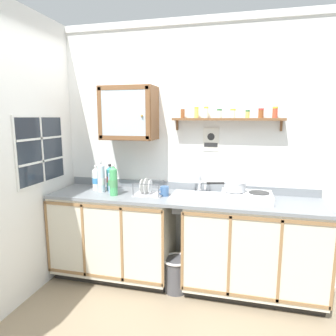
{
  "coord_description": "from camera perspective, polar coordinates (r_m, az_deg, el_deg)",
  "views": [
    {
      "loc": [
        0.55,
        -2.42,
        1.68
      ],
      "look_at": [
        -0.16,
        0.45,
        1.17
      ],
      "focal_mm": 31.75,
      "sensor_mm": 36.0,
      "label": 1
    }
  ],
  "objects": [
    {
      "name": "lower_cabinet_run_right",
      "position": [
        3.02,
        15.93,
        -14.72
      ],
      "size": [
        1.27,
        0.58,
        0.89
      ],
      "color": "black",
      "rests_on": "ground"
    },
    {
      "name": "sink",
      "position": [
        2.93,
        5.9,
        -5.99
      ],
      "size": [
        0.53,
        0.46,
        0.41
      ],
      "color": "silver",
      "rests_on": "countertop"
    },
    {
      "name": "trash_bin",
      "position": [
        3.08,
        1.53,
        -19.55
      ],
      "size": [
        0.27,
        0.27,
        0.33
      ],
      "color": "#4C4C51",
      "rests_on": "ground"
    },
    {
      "name": "bottle_detergent_teal_2",
      "position": [
        3.2,
        -11.03,
        -1.94
      ],
      "size": [
        0.08,
        0.08,
        0.28
      ],
      "color": "teal",
      "rests_on": "countertop"
    },
    {
      "name": "back_wall",
      "position": [
        3.13,
        3.68,
        3.35
      ],
      "size": [
        3.28,
        0.07,
        2.65
      ],
      "color": "white",
      "rests_on": "ground"
    },
    {
      "name": "window",
      "position": [
        3.13,
        -23.18,
        3.22
      ],
      "size": [
        0.03,
        0.71,
        0.66
      ],
      "color": "#262D38"
    },
    {
      "name": "mug",
      "position": [
        2.93,
        -0.71,
        -4.44
      ],
      "size": [
        0.09,
        0.11,
        0.09
      ],
      "color": "#3F6699",
      "rests_on": "countertop"
    },
    {
      "name": "hot_plate_stove",
      "position": [
        2.84,
        14.83,
        -5.36
      ],
      "size": [
        0.46,
        0.33,
        0.08
      ],
      "color": "silver",
      "rests_on": "countertop"
    },
    {
      "name": "backsplash",
      "position": [
        3.16,
        3.5,
        -3.53
      ],
      "size": [
        2.64,
        0.02,
        0.08
      ],
      "primitive_type": "cube",
      "color": "gray",
      "rests_on": "countertop"
    },
    {
      "name": "bottle_opaque_white_3",
      "position": [
        3.22,
        -13.62,
        -2.06
      ],
      "size": [
        0.08,
        0.08,
        0.27
      ],
      "color": "white",
      "rests_on": "countertop"
    },
    {
      "name": "bottle_water_clear_0",
      "position": [
        3.13,
        -12.71,
        -1.91
      ],
      "size": [
        0.07,
        0.07,
        0.32
      ],
      "color": "silver",
      "rests_on": "countertop"
    },
    {
      "name": "floor",
      "position": [
        2.99,
        0.99,
        -24.39
      ],
      "size": [
        5.68,
        5.68,
        0.0
      ],
      "primitive_type": "plane",
      "color": "gray",
      "rests_on": "ground"
    },
    {
      "name": "side_wall_left",
      "position": [
        2.88,
        -27.87,
        1.49
      ],
      "size": [
        0.05,
        3.42,
        2.65
      ],
      "primitive_type": "cube",
      "color": "white",
      "rests_on": "ground"
    },
    {
      "name": "lower_cabinet_run",
      "position": [
        3.27,
        -10.21,
        -12.56
      ],
      "size": [
        1.23,
        0.58,
        0.89
      ],
      "color": "black",
      "rests_on": "ground"
    },
    {
      "name": "saucepan",
      "position": [
        2.84,
        12.61,
        -3.35
      ],
      "size": [
        0.36,
        0.21,
        0.09
      ],
      "color": "silver",
      "rests_on": "hot_plate_stove"
    },
    {
      "name": "bottle_soda_green_4",
      "position": [
        2.97,
        -10.43,
        -2.51
      ],
      "size": [
        0.08,
        0.08,
        0.31
      ],
      "color": "#4CB266",
      "rests_on": "countertop"
    },
    {
      "name": "warning_sign",
      "position": [
        3.06,
        8.24,
        5.38
      ],
      "size": [
        0.16,
        0.01,
        0.24
      ],
      "color": "silver"
    },
    {
      "name": "countertop",
      "position": [
        2.91,
        2.51,
        -5.78
      ],
      "size": [
        2.64,
        0.6,
        0.03
      ],
      "primitive_type": "cube",
      "color": "gray",
      "rests_on": "lower_cabinet_run"
    },
    {
      "name": "wall_cabinet",
      "position": [
        3.09,
        -7.52,
        10.38
      ],
      "size": [
        0.55,
        0.33,
        0.53
      ],
      "color": "brown"
    },
    {
      "name": "dish_rack",
      "position": [
        2.97,
        -3.9,
        -4.35
      ],
      "size": [
        0.28,
        0.22,
        0.17
      ],
      "color": "#B2B2B7",
      "rests_on": "countertop"
    },
    {
      "name": "spice_shelf",
      "position": [
        2.97,
        11.34,
        9.48
      ],
      "size": [
        1.07,
        0.14,
        0.23
      ],
      "color": "brown"
    },
    {
      "name": "bottle_water_blue_1",
      "position": [
        3.09,
        -10.72,
        -2.57
      ],
      "size": [
        0.08,
        0.08,
        0.25
      ],
      "color": "#8CB7E0",
      "rests_on": "countertop"
    }
  ]
}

